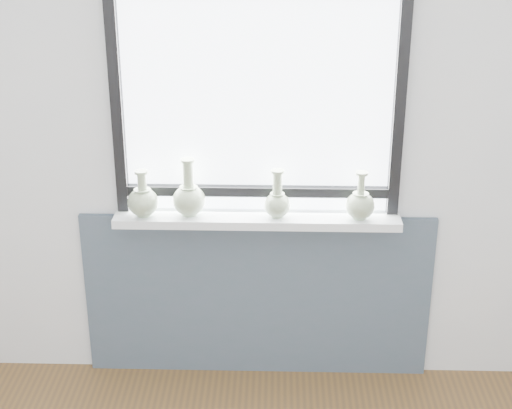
{
  "coord_description": "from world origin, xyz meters",
  "views": [
    {
      "loc": [
        0.09,
        -1.6,
        2.36
      ],
      "look_at": [
        0.0,
        1.55,
        1.02
      ],
      "focal_mm": 55.0,
      "sensor_mm": 36.0,
      "label": 1
    }
  ],
  "objects_px": {
    "vase_b": "(189,197)",
    "vase_d": "(360,204)",
    "windowsill": "(257,219)",
    "vase_a": "(143,200)",
    "vase_c": "(277,202)"
  },
  "relations": [
    {
      "from": "vase_d",
      "to": "vase_c",
      "type": "bearing_deg",
      "value": 178.41
    },
    {
      "from": "windowsill",
      "to": "vase_d",
      "type": "distance_m",
      "value": 0.48
    },
    {
      "from": "vase_b",
      "to": "vase_d",
      "type": "bearing_deg",
      "value": -1.53
    },
    {
      "from": "windowsill",
      "to": "vase_c",
      "type": "xyz_separation_m",
      "value": [
        0.09,
        -0.01,
        0.09
      ]
    },
    {
      "from": "vase_c",
      "to": "vase_b",
      "type": "bearing_deg",
      "value": 178.52
    },
    {
      "from": "vase_b",
      "to": "vase_d",
      "type": "distance_m",
      "value": 0.78
    },
    {
      "from": "windowsill",
      "to": "vase_a",
      "type": "bearing_deg",
      "value": -177.83
    },
    {
      "from": "vase_a",
      "to": "vase_b",
      "type": "distance_m",
      "value": 0.21
    },
    {
      "from": "vase_b",
      "to": "vase_d",
      "type": "height_order",
      "value": "vase_b"
    },
    {
      "from": "vase_b",
      "to": "vase_c",
      "type": "xyz_separation_m",
      "value": [
        0.41,
        -0.01,
        -0.01
      ]
    },
    {
      "from": "vase_a",
      "to": "vase_c",
      "type": "height_order",
      "value": "vase_c"
    },
    {
      "from": "vase_c",
      "to": "vase_d",
      "type": "bearing_deg",
      "value": -1.59
    },
    {
      "from": "vase_d",
      "to": "vase_a",
      "type": "bearing_deg",
      "value": 179.77
    },
    {
      "from": "vase_d",
      "to": "windowsill",
      "type": "bearing_deg",
      "value": 177.1
    },
    {
      "from": "windowsill",
      "to": "vase_b",
      "type": "xyz_separation_m",
      "value": [
        -0.31,
        -0.0,
        0.11
      ]
    }
  ]
}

